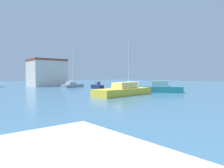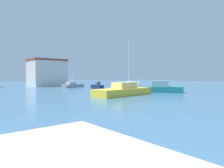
{
  "view_description": "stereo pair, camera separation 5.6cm",
  "coord_description": "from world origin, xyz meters",
  "px_view_note": "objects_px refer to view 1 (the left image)",
  "views": [
    {
      "loc": [
        -0.69,
        -7.27,
        2.69
      ],
      "look_at": [
        24.02,
        21.83,
        1.09
      ],
      "focal_mm": 32.26,
      "sensor_mm": 36.0,
      "label": 1
    },
    {
      "loc": [
        -0.65,
        -7.31,
        2.69
      ],
      "look_at": [
        24.02,
        21.83,
        1.09
      ],
      "focal_mm": 32.26,
      "sensor_mm": 36.0,
      "label": 2
    }
  ],
  "objects_px": {
    "motorboat_teal_outer_mooring": "(155,88)",
    "motorboat_navy_far_right": "(97,86)",
    "sailboat_grey_behind_lamppost": "(73,85)",
    "sailboat_white_mid_harbor": "(130,85)",
    "motorboat_yellow_distant_east": "(123,91)"
  },
  "relations": [
    {
      "from": "motorboat_navy_far_right",
      "to": "motorboat_yellow_distant_east",
      "type": "height_order",
      "value": "motorboat_yellow_distant_east"
    },
    {
      "from": "sailboat_white_mid_harbor",
      "to": "motorboat_navy_far_right",
      "type": "bearing_deg",
      "value": 160.28
    },
    {
      "from": "sailboat_grey_behind_lamppost",
      "to": "sailboat_white_mid_harbor",
      "type": "height_order",
      "value": "sailboat_white_mid_harbor"
    },
    {
      "from": "motorboat_navy_far_right",
      "to": "motorboat_yellow_distant_east",
      "type": "relative_size",
      "value": 0.46
    },
    {
      "from": "sailboat_grey_behind_lamppost",
      "to": "motorboat_teal_outer_mooring",
      "type": "height_order",
      "value": "sailboat_grey_behind_lamppost"
    },
    {
      "from": "motorboat_teal_outer_mooring",
      "to": "motorboat_navy_far_right",
      "type": "bearing_deg",
      "value": 100.29
    },
    {
      "from": "motorboat_navy_far_right",
      "to": "sailboat_white_mid_harbor",
      "type": "distance_m",
      "value": 7.46
    },
    {
      "from": "motorboat_navy_far_right",
      "to": "motorboat_yellow_distant_east",
      "type": "distance_m",
      "value": 14.33
    },
    {
      "from": "sailboat_white_mid_harbor",
      "to": "motorboat_yellow_distant_east",
      "type": "distance_m",
      "value": 16.39
    },
    {
      "from": "sailboat_grey_behind_lamppost",
      "to": "motorboat_navy_far_right",
      "type": "relative_size",
      "value": 2.39
    },
    {
      "from": "motorboat_teal_outer_mooring",
      "to": "sailboat_grey_behind_lamppost",
      "type": "bearing_deg",
      "value": 100.01
    },
    {
      "from": "sailboat_white_mid_harbor",
      "to": "motorboat_yellow_distant_east",
      "type": "bearing_deg",
      "value": -138.81
    },
    {
      "from": "motorboat_teal_outer_mooring",
      "to": "motorboat_yellow_distant_east",
      "type": "bearing_deg",
      "value": -176.76
    },
    {
      "from": "sailboat_grey_behind_lamppost",
      "to": "motorboat_yellow_distant_east",
      "type": "height_order",
      "value": "sailboat_grey_behind_lamppost"
    },
    {
      "from": "motorboat_yellow_distant_east",
      "to": "sailboat_white_mid_harbor",
      "type": "bearing_deg",
      "value": 41.19
    }
  ]
}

